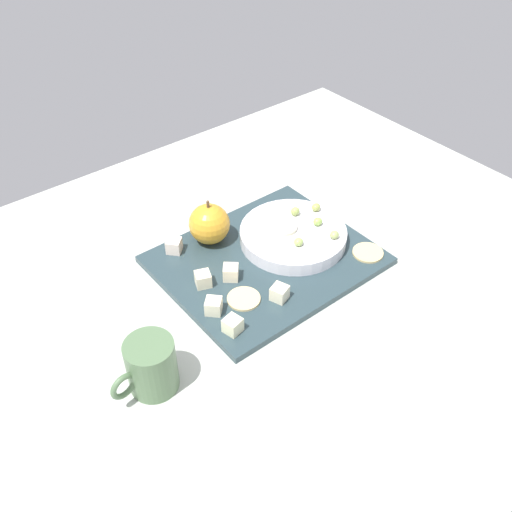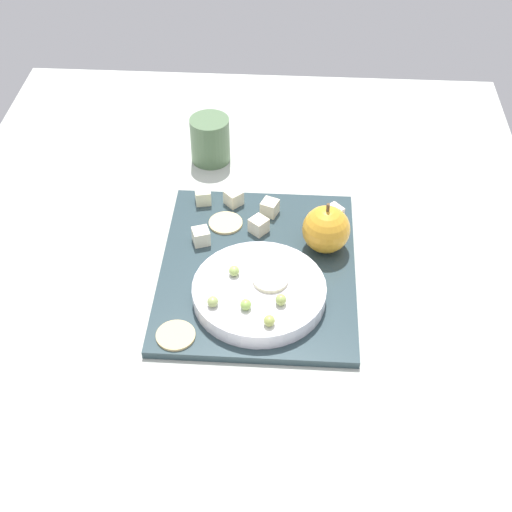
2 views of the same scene
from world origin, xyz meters
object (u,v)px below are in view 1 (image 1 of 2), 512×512
object	(u,v)px
cheese_cube_2	(231,272)
cracker_0	(244,299)
cup	(151,366)
apple_slice_0	(283,227)
grape_0	(318,222)
grape_4	(299,242)
cracker_1	(368,253)
cheese_cube_1	(233,325)
cheese_cube_5	(203,279)
serving_dish	(293,235)
grape_1	(295,211)
cheese_cube_0	(214,306)
cheese_cube_3	(279,293)
platter	(266,260)
apple_whole	(209,224)
grape_2	(334,235)
cheese_cube_4	(174,246)
grape_3	(316,207)

from	to	relation	value
cheese_cube_2	cracker_0	bearing A→B (deg)	-105.25
cup	apple_slice_0	bearing A→B (deg)	19.67
grape_0	grape_4	world-z (taller)	same
cracker_1	cup	world-z (taller)	cup
cheese_cube_1	cheese_cube_5	bearing A→B (deg)	78.32
serving_dish	grape_4	size ratio (longest dim) A/B	11.26
cheese_cube_1	cheese_cube_2	xyz separation A→B (cm)	(6.67, 9.38, 0.00)
cheese_cube_5	grape_1	xyz separation A→B (cm)	(21.86, 2.51, 1.97)
cheese_cube_0	cheese_cube_3	size ratio (longest dim) A/B	1.00
platter	cup	world-z (taller)	cup
cracker_1	grape_0	distance (cm)	10.18
serving_dish	grape_0	world-z (taller)	grape_0
platter	cracker_1	xyz separation A→B (cm)	(14.26, -10.13, 0.80)
apple_slice_0	grape_1	bearing A→B (deg)	20.76
cheese_cube_1	grape_4	bearing A→B (deg)	19.14
cracker_0	apple_whole	bearing A→B (deg)	73.77
cheese_cube_1	cheese_cube_2	distance (cm)	11.51
cheese_cube_1	grape_0	size ratio (longest dim) A/B	1.46
platter	apple_whole	world-z (taller)	apple_whole
grape_2	serving_dish	bearing A→B (deg)	123.33
serving_dish	cheese_cube_4	bearing A→B (deg)	149.13
grape_0	cup	world-z (taller)	cup
cheese_cube_2	cheese_cube_3	distance (cm)	9.09
cheese_cube_3	grape_2	bearing A→B (deg)	12.83
cheese_cube_3	cup	size ratio (longest dim) A/B	0.24
cheese_cube_3	cracker_0	bearing A→B (deg)	143.94
cheese_cube_3	apple_whole	bearing A→B (deg)	90.08
cheese_cube_2	cheese_cube_5	world-z (taller)	same
cheese_cube_1	grape_1	bearing A→B (deg)	29.03
cheese_cube_0	cracker_1	size ratio (longest dim) A/B	0.46
cheese_cube_2	grape_3	distance (cm)	21.49
cheese_cube_5	grape_0	distance (cm)	23.15
cheese_cube_4	apple_slice_0	world-z (taller)	apple_slice_0
grape_2	apple_slice_0	distance (cm)	9.04
cracker_1	grape_4	world-z (taller)	grape_4
cheese_cube_3	grape_3	distance (cm)	21.42
cheese_cube_1	cheese_cube_4	size ratio (longest dim) A/B	1.00
cheese_cube_5	grape_1	world-z (taller)	grape_1
platter	grape_1	size ratio (longest dim) A/B	20.90
grape_1	apple_slice_0	xyz separation A→B (cm)	(-4.22, -1.60, -0.48)
platter	cheese_cube_0	xyz separation A→B (cm)	(-14.32, -4.78, 1.81)
grape_0	apple_slice_0	size ratio (longest dim) A/B	0.33
grape_0	grape_3	distance (cm)	4.24
cheese_cube_5	cup	size ratio (longest dim) A/B	0.24
serving_dish	grape_2	world-z (taller)	grape_2
serving_dish	cracker_1	size ratio (longest dim) A/B	3.54
apple_slice_0	cup	distance (cm)	35.78
apple_slice_0	platter	bearing A→B (deg)	-159.51
platter	grape_4	xyz separation A→B (cm)	(4.44, -3.19, 3.70)
serving_dish	apple_whole	xyz separation A→B (cm)	(-11.23, 9.26, 2.38)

